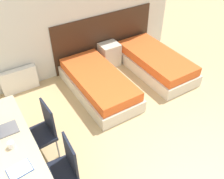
# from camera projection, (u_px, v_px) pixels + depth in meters

# --- Properties ---
(wall_back) EXTENTS (5.10, 0.05, 2.70)m
(wall_back) POSITION_uv_depth(u_px,v_px,m) (67.00, 12.00, 4.81)
(wall_back) COLOR silver
(wall_back) RESTS_ON ground_plane
(headboard_panel) EXTENTS (2.45, 0.03, 1.14)m
(headboard_panel) POSITION_uv_depth(u_px,v_px,m) (104.00, 39.00, 5.61)
(headboard_panel) COLOR #382316
(headboard_panel) RESTS_ON ground_plane
(bed_near_window) EXTENTS (0.91, 1.89, 0.44)m
(bed_near_window) POSITION_uv_depth(u_px,v_px,m) (98.00, 84.00, 4.91)
(bed_near_window) COLOR beige
(bed_near_window) RESTS_ON ground_plane
(bed_near_door) EXTENTS (0.91, 1.89, 0.44)m
(bed_near_door) POSITION_uv_depth(u_px,v_px,m) (155.00, 63.00, 5.50)
(bed_near_door) COLOR beige
(bed_near_door) RESTS_ON ground_plane
(nightstand) EXTENTS (0.43, 0.37, 0.53)m
(nightstand) POSITION_uv_depth(u_px,v_px,m) (109.00, 54.00, 5.67)
(nightstand) COLOR beige
(nightstand) RESTS_ON ground_plane
(radiator) EXTENTS (0.71, 0.12, 0.50)m
(radiator) POSITION_uv_depth(u_px,v_px,m) (19.00, 80.00, 4.94)
(radiator) COLOR silver
(radiator) RESTS_ON ground_plane
(desk) EXTENTS (0.56, 2.17, 0.74)m
(desk) POSITION_uv_depth(u_px,v_px,m) (17.00, 160.00, 3.12)
(desk) COLOR #C6B28E
(desk) RESTS_ON ground_plane
(chair_near_laptop) EXTENTS (0.45, 0.45, 0.93)m
(chair_near_laptop) POSITION_uv_depth(u_px,v_px,m) (42.00, 130.00, 3.59)
(chair_near_laptop) COLOR black
(chair_near_laptop) RESTS_ON ground_plane
(chair_near_notebook) EXTENTS (0.45, 0.45, 0.93)m
(chair_near_notebook) POSITION_uv_depth(u_px,v_px,m) (62.00, 168.00, 3.11)
(chair_near_notebook) COLOR black
(chair_near_notebook) RESTS_ON ground_plane
(laptop) EXTENTS (0.31, 0.25, 0.31)m
(laptop) POSITION_uv_depth(u_px,v_px,m) (2.00, 128.00, 3.23)
(laptop) COLOR slate
(laptop) RESTS_ON desk
(open_notebook) EXTENTS (0.29, 0.22, 0.02)m
(open_notebook) POSITION_uv_depth(u_px,v_px,m) (20.00, 170.00, 2.82)
(open_notebook) COLOR #1E4793
(open_notebook) RESTS_ON desk
(mug) EXTENTS (0.08, 0.08, 0.09)m
(mug) POSITION_uv_depth(u_px,v_px,m) (11.00, 145.00, 3.05)
(mug) COLOR white
(mug) RESTS_ON desk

